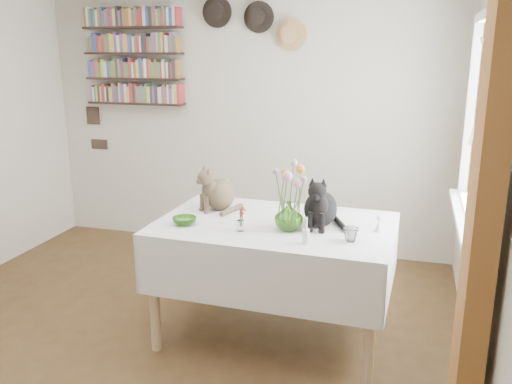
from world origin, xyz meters
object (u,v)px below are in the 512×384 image
(dining_table, at_px, (275,252))
(flower_vase, at_px, (289,216))
(tabby_cat, at_px, (220,186))
(bookshelf_unit, at_px, (134,57))
(black_cat, at_px, (321,199))

(dining_table, xyz_separation_m, flower_vase, (0.12, -0.12, 0.30))
(tabby_cat, relative_size, bookshelf_unit, 0.33)
(dining_table, relative_size, bookshelf_unit, 1.57)
(tabby_cat, height_order, bookshelf_unit, bookshelf_unit)
(black_cat, bearing_deg, tabby_cat, 168.08)
(flower_vase, height_order, bookshelf_unit, bookshelf_unit)
(tabby_cat, bearing_deg, bookshelf_unit, 174.34)
(black_cat, height_order, flower_vase, black_cat)
(dining_table, xyz_separation_m, bookshelf_unit, (-1.83, 1.60, 1.22))
(tabby_cat, distance_m, bookshelf_unit, 2.14)
(dining_table, xyz_separation_m, tabby_cat, (-0.45, 0.20, 0.37))
(black_cat, distance_m, flower_vase, 0.24)
(tabby_cat, relative_size, black_cat, 0.94)
(flower_vase, distance_m, bookshelf_unit, 2.76)
(dining_table, relative_size, tabby_cat, 4.77)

